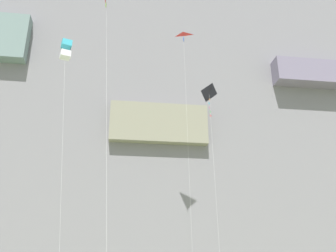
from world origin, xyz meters
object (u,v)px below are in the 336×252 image
object	(u,v)px
kite_box_low_center	(66,50)
kite_diamond_upper_mid	(209,95)
kite_banner_upper_right	(104,10)
kite_delta_near_cliff	(183,39)

from	to	relation	value
kite_box_low_center	kite_diamond_upper_mid	bearing A→B (deg)	20.39
kite_banner_upper_right	kite_box_low_center	xyz separation A→B (m)	(-3.78, 3.61, -2.45)
kite_banner_upper_right	kite_box_low_center	bearing A→B (deg)	136.37
kite_delta_near_cliff	kite_box_low_center	bearing A→B (deg)	-151.39
kite_banner_upper_right	kite_diamond_upper_mid	bearing A→B (deg)	37.75
kite_banner_upper_right	kite_box_low_center	distance (m)	5.77
kite_banner_upper_right	kite_delta_near_cliff	world-z (taller)	kite_delta_near_cliff
kite_diamond_upper_mid	kite_box_low_center	distance (m)	17.36
kite_box_low_center	kite_delta_near_cliff	distance (m)	17.01
kite_delta_near_cliff	kite_banner_upper_right	bearing A→B (deg)	-131.37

